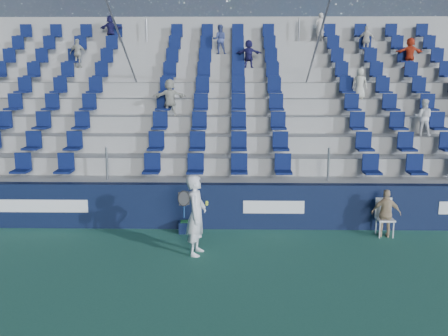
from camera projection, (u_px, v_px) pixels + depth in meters
name	position (u px, v px, depth m)	size (l,w,h in m)	color
ground	(212.00, 275.00, 10.27)	(70.00, 70.00, 0.00)	#2D6952
sponsor_wall	(217.00, 206.00, 13.24)	(24.00, 0.32, 1.20)	#0D1633
grandstand	(221.00, 126.00, 17.93)	(24.00, 8.17, 6.63)	#979692
tennis_player	(196.00, 215.00, 11.29)	(0.69, 0.74, 1.85)	white
line_judge_chair	(384.00, 214.00, 12.69)	(0.43, 0.44, 0.96)	white
line_judge	(386.00, 213.00, 12.53)	(0.72, 0.30, 1.22)	tan
ball_bin	(189.00, 226.00, 12.95)	(0.56, 0.39, 0.30)	#101B3D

